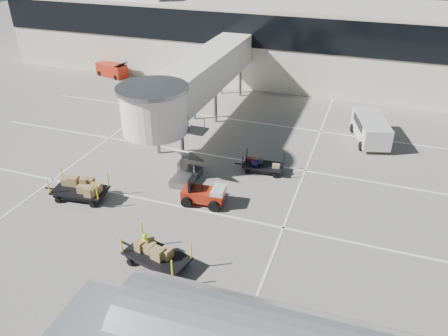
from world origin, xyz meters
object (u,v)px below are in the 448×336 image
(baggage_tug, at_px, (205,194))
(minivan, at_px, (370,127))
(box_cart_near, at_px, (156,255))
(ground_worker, at_px, (145,247))
(suitcase_cart, at_px, (263,166))
(belt_loader, at_px, (112,70))
(box_cart_far, at_px, (78,190))

(baggage_tug, relative_size, minivan, 0.51)
(box_cart_near, bearing_deg, ground_worker, 174.02)
(suitcase_cart, height_order, belt_loader, belt_loader)
(box_cart_far, xyz_separation_m, ground_worker, (6.76, -3.59, 0.13))
(baggage_tug, relative_size, belt_loader, 0.67)
(box_cart_near, distance_m, ground_worker, 0.76)
(suitcase_cart, distance_m, box_cart_far, 12.43)
(suitcase_cart, xyz_separation_m, box_cart_far, (-10.09, -7.26, 0.18))
(box_cart_far, xyz_separation_m, belt_loader, (-11.66, 22.54, 0.06))
(baggage_tug, xyz_separation_m, suitcase_cart, (2.40, 5.02, -0.16))
(box_cart_near, bearing_deg, baggage_tug, 100.70)
(suitcase_cart, bearing_deg, box_cart_far, -147.98)
(baggage_tug, relative_size, box_cart_far, 0.65)
(suitcase_cart, distance_m, belt_loader, 26.58)
(box_cart_near, distance_m, belt_loader, 32.57)
(minivan, bearing_deg, box_cart_far, -154.35)
(minivan, bearing_deg, ground_worker, -134.47)
(box_cart_far, relative_size, ground_worker, 2.70)
(suitcase_cart, bearing_deg, belt_loader, 141.20)
(baggage_tug, distance_m, minivan, 15.67)
(baggage_tug, height_order, belt_loader, belt_loader)
(baggage_tug, height_order, box_cart_near, baggage_tug)
(box_cart_far, height_order, belt_loader, belt_loader)
(box_cart_near, height_order, minivan, minivan)
(ground_worker, bearing_deg, belt_loader, 126.97)
(ground_worker, bearing_deg, minivan, 63.49)
(box_cart_near, relative_size, box_cart_far, 1.00)
(minivan, height_order, belt_loader, minivan)
(box_cart_near, bearing_deg, belt_loader, 138.86)
(ground_worker, xyz_separation_m, minivan, (10.01, 18.60, 0.36))
(ground_worker, bearing_deg, box_cart_far, 153.82)
(ground_worker, distance_m, minivan, 21.12)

